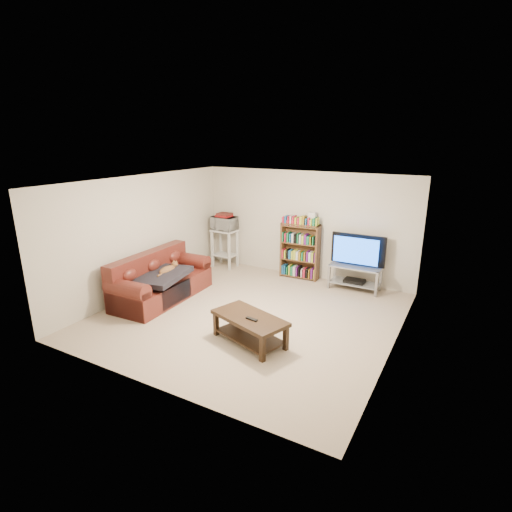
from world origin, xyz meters
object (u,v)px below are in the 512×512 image
Objects in this scene: bookshelf at (300,250)px; sofa at (159,282)px; coffee_table at (250,324)px; tv_stand at (355,274)px.

sofa is at bearing -130.98° from bookshelf.
coffee_table is at bearing -83.15° from bookshelf.
sofa is 4.04m from tv_stand.
sofa is 1.62× the size of coffee_table.
sofa is 3.18m from bookshelf.
bookshelf is (-0.51, 3.16, 0.34)m from coffee_table.
tv_stand is at bearing 93.49° from coffee_table.
bookshelf is at bearing 174.12° from tv_stand.
coffee_table is (2.48, -0.69, -0.01)m from sofa.
bookshelf is at bearing 48.91° from sofa.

